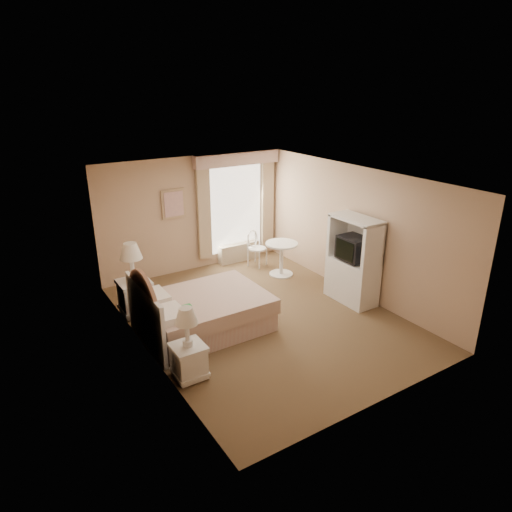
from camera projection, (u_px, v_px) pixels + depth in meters
room at (263, 252)px, 7.69m from camera, size 4.21×5.51×2.51m
window at (237, 205)px, 10.28m from camera, size 2.05×0.22×2.51m
framed_art at (174, 204)px, 9.50m from camera, size 0.52×0.04×0.62m
bed at (200, 312)px, 7.61m from camera, size 2.07×1.56×1.38m
nightstand_near at (188, 352)px, 6.34m from camera, size 0.45×0.45×1.08m
nightstand_far at (134, 288)px, 8.11m from camera, size 0.55×0.55×1.32m
round_table at (281, 254)px, 9.76m from camera, size 0.69×0.69×0.73m
cafe_chair at (255, 245)px, 10.30m from camera, size 0.52×0.52×0.82m
armoire at (353, 267)px, 8.54m from camera, size 0.50×0.99×1.65m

